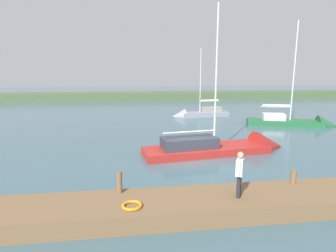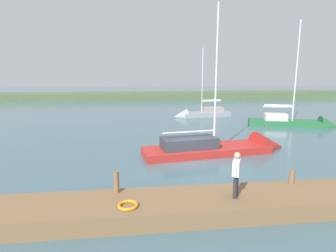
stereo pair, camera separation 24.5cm
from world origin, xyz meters
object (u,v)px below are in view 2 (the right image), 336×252
(mooring_post_near, at_px, (292,177))
(person_on_dock, at_px, (236,172))
(sailboat_far_left, at_px, (299,124))
(sailboat_outer_mooring, at_px, (229,149))
(sailboat_mid_channel, at_px, (199,115))
(life_ring_buoy, at_px, (128,205))
(mooring_post_far, at_px, (117,182))

(mooring_post_near, xyz_separation_m, person_on_dock, (2.59, 0.88, 0.66))
(sailboat_far_left, bearing_deg, sailboat_outer_mooring, -122.37)
(mooring_post_near, bearing_deg, sailboat_outer_mooring, -88.29)
(sailboat_far_left, xyz_separation_m, sailboat_mid_channel, (8.12, -6.62, 0.08))
(life_ring_buoy, relative_size, sailboat_outer_mooring, 0.07)
(sailboat_mid_channel, bearing_deg, mooring_post_near, 78.55)
(sailboat_outer_mooring, bearing_deg, life_ring_buoy, -136.57)
(mooring_post_far, xyz_separation_m, life_ring_buoy, (-0.42, 1.13, -0.34))
(sailboat_mid_channel, bearing_deg, sailboat_far_left, 132.93)
(mooring_post_far, height_order, life_ring_buoy, mooring_post_far)
(sailboat_mid_channel, bearing_deg, mooring_post_far, 61.17)
(mooring_post_near, distance_m, person_on_dock, 2.81)
(mooring_post_near, xyz_separation_m, sailboat_outer_mooring, (0.19, -6.49, -0.68))
(mooring_post_near, distance_m, life_ring_buoy, 6.34)
(mooring_post_far, bearing_deg, life_ring_buoy, 110.49)
(sailboat_mid_channel, bearing_deg, sailboat_outer_mooring, 76.18)
(sailboat_outer_mooring, distance_m, sailboat_mid_channel, 14.36)
(sailboat_far_left, bearing_deg, sailboat_mid_channel, 159.88)
(mooring_post_near, height_order, person_on_dock, person_on_dock)
(sailboat_mid_channel, relative_size, person_on_dock, 5.27)
(life_ring_buoy, bearing_deg, sailboat_outer_mooring, -128.42)
(sailboat_outer_mooring, bearing_deg, sailboat_far_left, 30.43)
(mooring_post_near, xyz_separation_m, sailboat_far_left, (-9.41, -14.15, -0.72))
(mooring_post_far, relative_size, person_on_dock, 0.49)
(mooring_post_near, relative_size, sailboat_mid_channel, 0.06)
(sailboat_outer_mooring, xyz_separation_m, sailboat_mid_channel, (-1.49, -14.28, 0.04))
(life_ring_buoy, relative_size, sailboat_mid_channel, 0.08)
(mooring_post_far, bearing_deg, sailboat_outer_mooring, -134.90)
(sailboat_outer_mooring, distance_m, sailboat_far_left, 12.29)
(mooring_post_near, bearing_deg, person_on_dock, 18.77)
(sailboat_outer_mooring, distance_m, person_on_dock, 7.86)
(life_ring_buoy, xyz_separation_m, person_on_dock, (-3.65, -0.25, 0.86))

